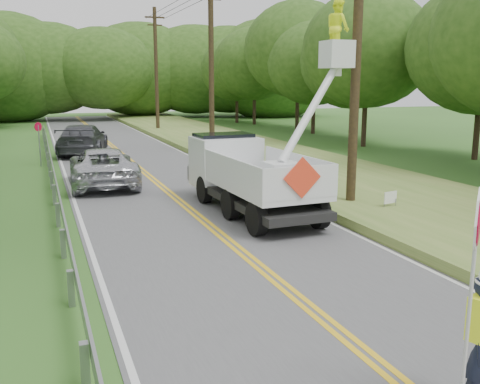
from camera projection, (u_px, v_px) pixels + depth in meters
name	position (u px, v px, depth m)	size (l,w,h in m)	color
ground	(385.00, 371.00, 7.82)	(140.00, 140.00, 0.00)	#345A24
road	(167.00, 191.00, 20.67)	(7.20, 96.00, 0.03)	#555558
guardrail	(54.00, 180.00, 20.01)	(0.18, 48.00, 0.77)	gray
utility_poles	(258.00, 55.00, 24.10)	(1.60, 43.30, 10.00)	black
tall_grass_verge	(330.00, 176.00, 23.08)	(7.00, 96.00, 0.30)	#51772C
treeline_right	(373.00, 51.00, 34.12)	(11.10, 54.37, 10.81)	#332319
treeline_horizon	(83.00, 69.00, 58.52)	(58.24, 15.47, 11.98)	#264815
bucket_truck	(248.00, 163.00, 17.75)	(4.14, 6.69, 6.52)	black
suv_silver	(103.00, 167.00, 21.62)	(2.51, 5.45, 1.51)	silver
suv_darkgrey	(83.00, 139.00, 31.06)	(2.38, 5.86, 1.70)	#3F4046
stop_sign_permanent	(39.00, 138.00, 26.48)	(0.36, 0.33, 2.18)	gray
yard_sign	(390.00, 198.00, 16.78)	(0.53, 0.14, 0.77)	white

